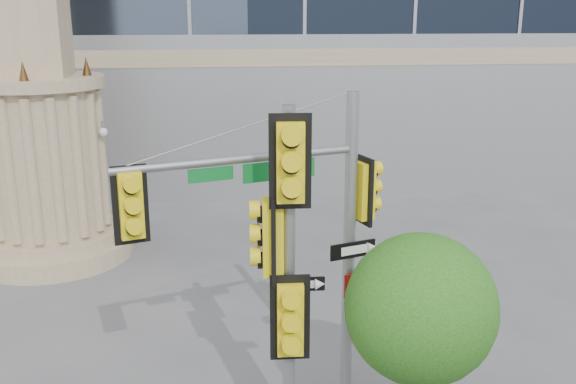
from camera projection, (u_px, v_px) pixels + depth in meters
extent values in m
cylinder|color=#988A67|center=(55.00, 247.00, 18.42)|extent=(4.40, 4.40, 0.50)
cylinder|color=#988A67|center=(53.00, 233.00, 18.31)|extent=(3.80, 3.80, 0.30)
cylinder|color=#988A67|center=(46.00, 160.00, 17.73)|extent=(3.00, 3.00, 4.00)
cylinder|color=#988A67|center=(38.00, 82.00, 17.15)|extent=(3.50, 3.50, 0.30)
cone|color=#472D14|center=(86.00, 66.00, 17.21)|extent=(0.24, 0.24, 0.50)
cylinder|color=slate|center=(349.00, 255.00, 10.87)|extent=(0.20, 0.20, 5.52)
cylinder|color=slate|center=(239.00, 159.00, 9.61)|extent=(3.74, 1.25, 0.13)
cube|color=#0D6D29|center=(279.00, 170.00, 9.91)|extent=(1.16, 0.38, 0.29)
cube|color=yellow|center=(130.00, 205.00, 9.09)|extent=(0.56, 0.39, 1.15)
cube|color=yellow|center=(364.00, 191.00, 10.67)|extent=(0.39, 0.56, 1.15)
cube|color=black|center=(353.00, 250.00, 10.72)|extent=(0.82, 0.27, 0.28)
cube|color=#9A120E|center=(352.00, 285.00, 10.89)|extent=(0.29, 0.11, 0.42)
cylinder|color=slate|center=(289.00, 284.00, 9.76)|extent=(0.20, 0.20, 5.47)
cube|color=yellow|center=(290.00, 162.00, 9.00)|extent=(0.62, 0.34, 1.37)
cube|color=yellow|center=(273.00, 237.00, 9.54)|extent=(0.34, 0.62, 1.37)
cube|color=yellow|center=(290.00, 318.00, 9.65)|extent=(0.62, 0.34, 1.37)
cube|color=black|center=(302.00, 284.00, 9.63)|extent=(0.68, 0.07, 0.22)
sphere|color=#174E11|center=(421.00, 308.00, 9.52)|extent=(2.27, 2.27, 2.27)
sphere|color=#174E11|center=(444.00, 318.00, 9.92)|extent=(1.41, 1.41, 1.41)
sphere|color=#174E11|center=(400.00, 335.00, 9.28)|extent=(1.19, 1.19, 1.19)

